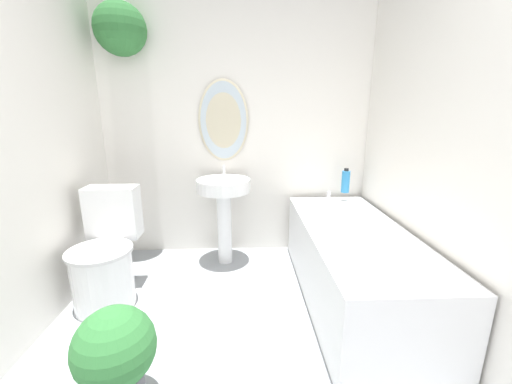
{
  "coord_description": "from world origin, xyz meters",
  "views": [
    {
      "loc": [
        0.05,
        -0.35,
        1.33
      ],
      "look_at": [
        0.13,
        1.57,
        0.83
      ],
      "focal_mm": 22.0,
      "sensor_mm": 36.0,
      "label": 1
    }
  ],
  "objects_px": {
    "toilet": "(106,258)",
    "bathtub": "(353,262)",
    "pedestal_sink": "(224,199)",
    "potted_plant": "(116,354)",
    "shampoo_bottle": "(346,181)"
  },
  "relations": [
    {
      "from": "toilet",
      "to": "shampoo_bottle",
      "type": "xyz_separation_m",
      "value": [
        1.89,
        0.65,
        0.39
      ]
    },
    {
      "from": "toilet",
      "to": "shampoo_bottle",
      "type": "height_order",
      "value": "shampoo_bottle"
    },
    {
      "from": "pedestal_sink",
      "to": "shampoo_bottle",
      "type": "height_order",
      "value": "pedestal_sink"
    },
    {
      "from": "toilet",
      "to": "bathtub",
      "type": "distance_m",
      "value": 1.76
    },
    {
      "from": "pedestal_sink",
      "to": "bathtub",
      "type": "height_order",
      "value": "pedestal_sink"
    },
    {
      "from": "shampoo_bottle",
      "to": "potted_plant",
      "type": "distance_m",
      "value": 2.18
    },
    {
      "from": "toilet",
      "to": "bathtub",
      "type": "xyz_separation_m",
      "value": [
        1.75,
        -0.05,
        -0.04
      ]
    },
    {
      "from": "shampoo_bottle",
      "to": "potted_plant",
      "type": "height_order",
      "value": "shampoo_bottle"
    },
    {
      "from": "potted_plant",
      "to": "pedestal_sink",
      "type": "bearing_deg",
      "value": 74.36
    },
    {
      "from": "bathtub",
      "to": "toilet",
      "type": "bearing_deg",
      "value": 178.27
    },
    {
      "from": "bathtub",
      "to": "potted_plant",
      "type": "bearing_deg",
      "value": -148.6
    },
    {
      "from": "bathtub",
      "to": "shampoo_bottle",
      "type": "height_order",
      "value": "shampoo_bottle"
    },
    {
      "from": "toilet",
      "to": "pedestal_sink",
      "type": "height_order",
      "value": "pedestal_sink"
    },
    {
      "from": "toilet",
      "to": "bathtub",
      "type": "relative_size",
      "value": 0.48
    },
    {
      "from": "pedestal_sink",
      "to": "toilet",
      "type": "bearing_deg",
      "value": -145.32
    }
  ]
}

